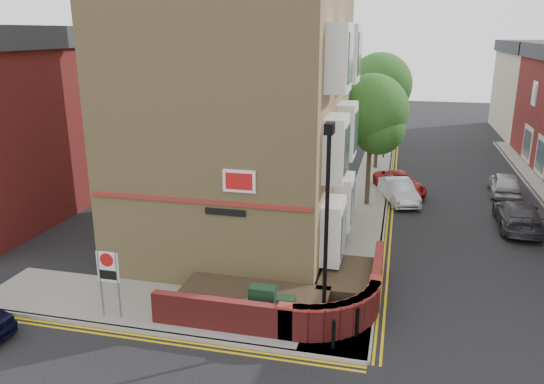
{
  "coord_description": "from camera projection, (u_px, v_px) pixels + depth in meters",
  "views": [
    {
      "loc": [
        3.42,
        -12.76,
        8.74
      ],
      "look_at": [
        -0.66,
        4.0,
        3.51
      ],
      "focal_mm": 35.0,
      "sensor_mm": 36.0,
      "label": 1
    }
  ],
  "objects": [
    {
      "name": "silver_car_far",
      "position": [
        505.0,
        184.0,
        29.36
      ],
      "size": [
        1.81,
        3.93,
        1.3
      ],
      "primitive_type": "imported",
      "rotation": [
        0.0,
        0.0,
        3.07
      ],
      "color": "#9B9DA2",
      "rests_on": "ground"
    },
    {
      "name": "bollard_far",
      "position": [
        357.0,
        322.0,
        15.53
      ],
      "size": [
        0.11,
        0.11,
        0.9
      ],
      "primitive_type": "cylinder",
      "color": "black",
      "rests_on": "pavement_corner"
    },
    {
      "name": "corner_building",
      "position": [
        243.0,
        96.0,
        21.45
      ],
      "size": [
        8.95,
        10.4,
        13.6
      ],
      "color": "tan",
      "rests_on": "ground"
    },
    {
      "name": "grey_car_far",
      "position": [
        518.0,
        215.0,
        24.39
      ],
      "size": [
        1.97,
        4.55,
        1.3
      ],
      "primitive_type": "imported",
      "rotation": [
        0.0,
        0.0,
        3.11
      ],
      "color": "#2F2F34",
      "rests_on": "ground"
    },
    {
      "name": "garden_wall",
      "position": [
        281.0,
        308.0,
        17.5
      ],
      "size": [
        6.8,
        6.0,
        1.2
      ],
      "primitive_type": null,
      "color": "maroon",
      "rests_on": "ground"
    },
    {
      "name": "kerb_side",
      "position": [
        149.0,
        332.0,
        15.95
      ],
      "size": [
        13.0,
        0.15,
        0.12
      ],
      "primitive_type": "cube",
      "color": "gray",
      "rests_on": "ground"
    },
    {
      "name": "pavement_main",
      "position": [
        369.0,
        194.0,
        29.58
      ],
      "size": [
        2.0,
        32.0,
        0.12
      ],
      "primitive_type": "cube",
      "color": "gray",
      "rests_on": "ground"
    },
    {
      "name": "utility_cabinet_large",
      "position": [
        263.0,
        304.0,
        16.24
      ],
      "size": [
        0.8,
        0.45,
        1.2
      ],
      "primitive_type": "cube",
      "color": "black",
      "rests_on": "pavement_corner"
    },
    {
      "name": "silver_car_near",
      "position": [
        399.0,
        191.0,
        28.16
      ],
      "size": [
        2.39,
        3.96,
        1.23
      ],
      "primitive_type": "imported",
      "rotation": [
        0.0,
        0.0,
        0.31
      ],
      "color": "#B6BABE",
      "rests_on": "ground"
    },
    {
      "name": "far_terrace_cream",
      "position": [
        534.0,
        88.0,
        46.04
      ],
      "size": [
        5.4,
        12.4,
        8.0
      ],
      "color": "#BCB19B",
      "rests_on": "ground"
    },
    {
      "name": "utility_cabinet_small",
      "position": [
        286.0,
        314.0,
        15.79
      ],
      "size": [
        0.55,
        0.4,
        1.1
      ],
      "primitive_type": "cube",
      "color": "black",
      "rests_on": "pavement_corner"
    },
    {
      "name": "yellow_lines_main",
      "position": [
        392.0,
        196.0,
        29.31
      ],
      "size": [
        0.28,
        32.0,
        0.01
      ],
      "primitive_type": "cube",
      "color": "gold",
      "rests_on": "ground"
    },
    {
      "name": "kerb_main_near",
      "position": [
        387.0,
        195.0,
        29.35
      ],
      "size": [
        0.15,
        32.0,
        0.12
      ],
      "primitive_type": "cube",
      "color": "gray",
      "rests_on": "ground"
    },
    {
      "name": "yellow_lines_side",
      "position": [
        145.0,
        338.0,
        15.73
      ],
      "size": [
        13.0,
        0.28,
        0.01
      ],
      "primitive_type": "cube",
      "color": "gold",
      "rests_on": "ground"
    },
    {
      "name": "bollard_near",
      "position": [
        333.0,
        334.0,
        14.92
      ],
      "size": [
        0.11,
        0.11,
        0.9
      ],
      "primitive_type": "cylinder",
      "color": "black",
      "rests_on": "pavement_corner"
    },
    {
      "name": "red_car_main",
      "position": [
        399.0,
        183.0,
        29.75
      ],
      "size": [
        3.31,
        4.6,
        1.16
      ],
      "primitive_type": "imported",
      "rotation": [
        0.0,
        0.0,
        0.37
      ],
      "color": "maroon",
      "rests_on": "ground"
    },
    {
      "name": "tree_mid",
      "position": [
        380.0,
        90.0,
        33.71
      ],
      "size": [
        4.03,
        4.03,
        7.42
      ],
      "color": "#382B1E",
      "rests_on": "pavement_main"
    },
    {
      "name": "tree_far",
      "position": [
        384.0,
        83.0,
        41.23
      ],
      "size": [
        3.81,
        3.81,
        7.0
      ],
      "color": "#382B1E",
      "rests_on": "pavement_main"
    },
    {
      "name": "tree_near",
      "position": [
        371.0,
        116.0,
        26.41
      ],
      "size": [
        3.64,
        3.65,
        6.7
      ],
      "color": "#382B1E",
      "rests_on": "pavement_main"
    },
    {
      "name": "traffic_light_assembly",
      "position": [
        385.0,
        120.0,
        37.06
      ],
      "size": [
        0.2,
        0.16,
        4.2
      ],
      "color": "black",
      "rests_on": "pavement_main"
    },
    {
      "name": "pavement_corner",
      "position": [
        170.0,
        308.0,
        17.34
      ],
      "size": [
        13.0,
        3.0,
        0.12
      ],
      "primitive_type": "cube",
      "color": "gray",
      "rests_on": "ground"
    },
    {
      "name": "ground",
      "position": [
        261.0,
        350.0,
        15.17
      ],
      "size": [
        120.0,
        120.0,
        0.0
      ],
      "primitive_type": "plane",
      "color": "black",
      "rests_on": "ground"
    },
    {
      "name": "zone_sign",
      "position": [
        108.0,
        272.0,
        16.29
      ],
      "size": [
        0.72,
        0.07,
        2.2
      ],
      "color": "slate",
      "rests_on": "pavement_corner"
    },
    {
      "name": "lamppost",
      "position": [
        326.0,
        231.0,
        14.95
      ],
      "size": [
        0.25,
        0.5,
        6.3
      ],
      "color": "black",
      "rests_on": "pavement_corner"
    }
  ]
}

